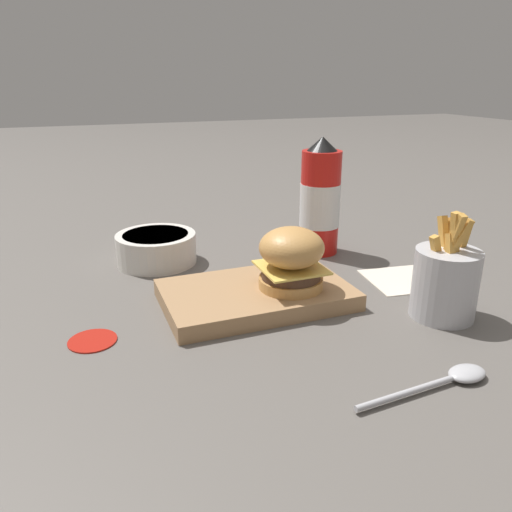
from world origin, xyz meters
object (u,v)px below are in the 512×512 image
object	(u,v)px
serving_board	(256,295)
fries_basket	(445,281)
ketchup_bottle	(320,201)
spoon	(453,378)
burger	(291,258)
side_bowl	(156,247)

from	to	relation	value
serving_board	fries_basket	xyz separation A→B (m)	(-0.23, 0.14, 0.04)
ketchup_bottle	spoon	bearing A→B (deg)	81.68
burger	side_bowl	world-z (taller)	burger
spoon	ketchup_bottle	bearing A→B (deg)	77.78
burger	spoon	xyz separation A→B (m)	(-0.08, 0.26, -0.07)
fries_basket	spoon	xyz separation A→B (m)	(0.10, 0.14, -0.05)
burger	fries_basket	world-z (taller)	fries_basket
burger	spoon	bearing A→B (deg)	107.70
ketchup_bottle	serving_board	bearing A→B (deg)	41.53
ketchup_bottle	fries_basket	bearing A→B (deg)	96.53
ketchup_bottle	spoon	world-z (taller)	ketchup_bottle
side_bowl	spoon	size ratio (longest dim) A/B	0.81
serving_board	fries_basket	bearing A→B (deg)	149.58
side_bowl	spoon	bearing A→B (deg)	115.48
spoon	side_bowl	bearing A→B (deg)	111.58
ketchup_bottle	side_bowl	distance (m)	0.32
burger	side_bowl	distance (m)	0.29
burger	fries_basket	xyz separation A→B (m)	(-0.18, 0.12, -0.02)
burger	ketchup_bottle	size ratio (longest dim) A/B	0.44
burger	ketchup_bottle	world-z (taller)	ketchup_bottle
serving_board	fries_basket	distance (m)	0.27
burger	ketchup_bottle	xyz separation A→B (m)	(-0.15, -0.19, 0.03)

